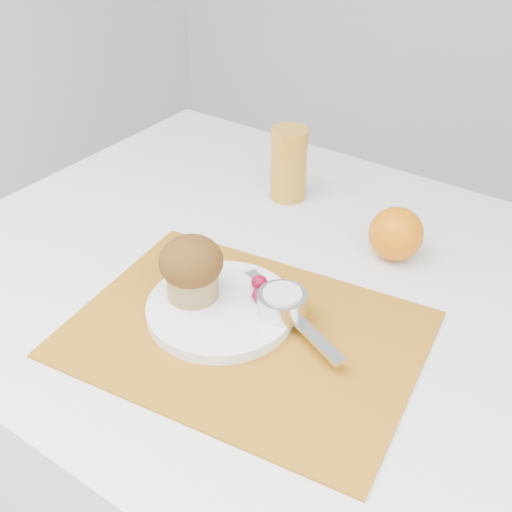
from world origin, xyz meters
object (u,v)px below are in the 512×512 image
Objects in this scene: juice_glass at (289,164)px; plate at (221,309)px; orange at (396,234)px; muffin at (191,267)px; table at (319,470)px.

plate is at bearing -72.48° from juice_glass.
orange is 0.24m from juice_glass.
orange is at bearing 57.09° from muffin.
plate reaches higher than table.
muffin reaches higher than plate.
orange is (0.02, 0.14, 0.41)m from table.
table is 0.44m from orange.
juice_glass reaches higher than muffin.
plate is 2.24× the size of muffin.
table is at bearing -99.31° from orange.
table is 0.48m from muffin.
table is 0.42m from plate.
juice_glass is at bearing 135.72° from table.
muffin is (-0.17, -0.26, 0.02)m from orange.
table is 13.81× the size of muffin.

